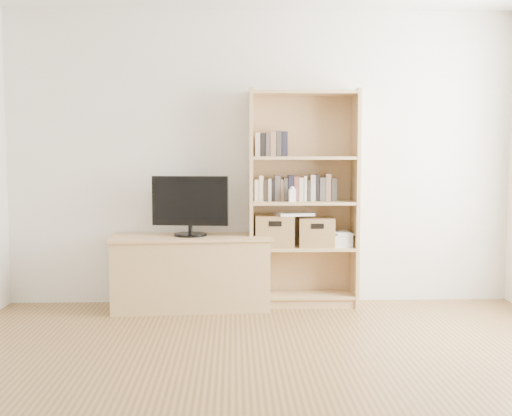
{
  "coord_description": "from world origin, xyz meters",
  "views": [
    {
      "loc": [
        -0.25,
        -3.24,
        1.34
      ],
      "look_at": [
        -0.07,
        1.9,
        0.9
      ],
      "focal_mm": 45.0,
      "sensor_mm": 36.0,
      "label": 1
    }
  ],
  "objects_px": {
    "basket_left": "(274,231)",
    "laptop": "(294,214)",
    "bookshelf": "(303,199)",
    "basket_right": "(316,232)",
    "television": "(190,206)",
    "tv_stand": "(191,274)",
    "baby_monitor": "(292,196)"
  },
  "relations": [
    {
      "from": "basket_left",
      "to": "laptop",
      "type": "relative_size",
      "value": 1.08
    },
    {
      "from": "bookshelf",
      "to": "basket_right",
      "type": "height_order",
      "value": "bookshelf"
    },
    {
      "from": "basket_right",
      "to": "bookshelf",
      "type": "bearing_deg",
      "value": 179.27
    },
    {
      "from": "bookshelf",
      "to": "television",
      "type": "relative_size",
      "value": 2.89
    },
    {
      "from": "basket_left",
      "to": "laptop",
      "type": "height_order",
      "value": "laptop"
    },
    {
      "from": "television",
      "to": "laptop",
      "type": "height_order",
      "value": "television"
    },
    {
      "from": "tv_stand",
      "to": "bookshelf",
      "type": "relative_size",
      "value": 0.7
    },
    {
      "from": "bookshelf",
      "to": "basket_right",
      "type": "distance_m",
      "value": 0.32
    },
    {
      "from": "laptop",
      "to": "television",
      "type": "bearing_deg",
      "value": 171.03
    },
    {
      "from": "bookshelf",
      "to": "laptop",
      "type": "bearing_deg",
      "value": -168.76
    },
    {
      "from": "bookshelf",
      "to": "basket_right",
      "type": "relative_size",
      "value": 6.18
    },
    {
      "from": "tv_stand",
      "to": "television",
      "type": "height_order",
      "value": "television"
    },
    {
      "from": "baby_monitor",
      "to": "laptop",
      "type": "bearing_deg",
      "value": 64.82
    },
    {
      "from": "baby_monitor",
      "to": "laptop",
      "type": "xyz_separation_m",
      "value": [
        0.03,
        0.09,
        -0.17
      ]
    },
    {
      "from": "baby_monitor",
      "to": "basket_left",
      "type": "height_order",
      "value": "baby_monitor"
    },
    {
      "from": "baby_monitor",
      "to": "basket_left",
      "type": "distance_m",
      "value": 0.36
    },
    {
      "from": "tv_stand",
      "to": "basket_left",
      "type": "bearing_deg",
      "value": 2.0
    },
    {
      "from": "television",
      "to": "basket_right",
      "type": "bearing_deg",
      "value": 11.68
    },
    {
      "from": "bookshelf",
      "to": "basket_right",
      "type": "bearing_deg",
      "value": -2.6
    },
    {
      "from": "laptop",
      "to": "bookshelf",
      "type": "bearing_deg",
      "value": -2.38
    },
    {
      "from": "basket_right",
      "to": "baby_monitor",
      "type": "bearing_deg",
      "value": -153.79
    },
    {
      "from": "bookshelf",
      "to": "basket_right",
      "type": "xyz_separation_m",
      "value": [
        0.12,
        -0.01,
        -0.29
      ]
    },
    {
      "from": "baby_monitor",
      "to": "basket_right",
      "type": "height_order",
      "value": "baby_monitor"
    },
    {
      "from": "baby_monitor",
      "to": "laptop",
      "type": "relative_size",
      "value": 0.36
    },
    {
      "from": "television",
      "to": "bookshelf",
      "type": "bearing_deg",
      "value": 12.5
    },
    {
      "from": "bookshelf",
      "to": "baby_monitor",
      "type": "relative_size",
      "value": 17.2
    },
    {
      "from": "laptop",
      "to": "basket_left",
      "type": "bearing_deg",
      "value": 162.81
    },
    {
      "from": "basket_right",
      "to": "tv_stand",
      "type": "bearing_deg",
      "value": -173.75
    },
    {
      "from": "tv_stand",
      "to": "basket_right",
      "type": "relative_size",
      "value": 4.33
    },
    {
      "from": "basket_left",
      "to": "baby_monitor",
      "type": "bearing_deg",
      "value": -33.87
    },
    {
      "from": "bookshelf",
      "to": "basket_left",
      "type": "distance_m",
      "value": 0.38
    },
    {
      "from": "tv_stand",
      "to": "television",
      "type": "relative_size",
      "value": 2.02
    }
  ]
}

